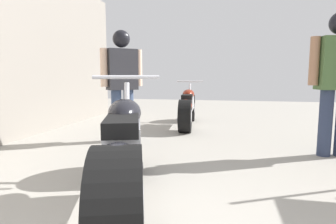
{
  "coord_description": "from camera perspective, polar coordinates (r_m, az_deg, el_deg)",
  "views": [
    {
      "loc": [
        0.19,
        0.01,
        1.01
      ],
      "look_at": [
        -0.53,
        3.45,
        0.56
      ],
      "focal_mm": 30.75,
      "sensor_mm": 36.0,
      "label": 1
    }
  ],
  "objects": [
    {
      "name": "ground_plane",
      "position": [
        3.62,
        8.41,
        -8.99
      ],
      "size": [
        16.73,
        16.73,
        0.0
      ],
      "primitive_type": "plane",
      "color": "#9E998E"
    },
    {
      "name": "motorcycle_black_naked",
      "position": [
        5.72,
        3.87,
        0.82
      ],
      "size": [
        0.57,
        1.93,
        0.9
      ],
      "color": "black",
      "rests_on": "ground_plane"
    },
    {
      "name": "motorcycle_maroon_cruiser",
      "position": [
        2.2,
        -8.81,
        -8.55
      ],
      "size": [
        0.97,
        2.14,
        1.01
      ],
      "color": "black",
      "rests_on": "ground_plane"
    },
    {
      "name": "mechanic_in_blue",
      "position": [
        4.43,
        -9.11,
        7.13
      ],
      "size": [
        0.57,
        0.51,
        1.68
      ],
      "color": "#384766",
      "rests_on": "ground_plane"
    }
  ]
}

